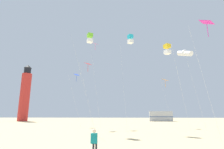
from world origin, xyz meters
The scene contains 12 objects.
kite_flyer_standing centered at (0.30, 4.09, 0.61)m, with size 0.34×0.51×1.16m.
kite_box_gold centered at (6.98, 13.33, 9.10)m, with size 2.18×2.18×9.69m.
kite_diamond_rainbow centered at (-2.71, 22.68, 13.17)m, with size 1.86×1.81×14.13m.
kite_diamond_magenta centered at (8.31, 6.86, 8.47)m, with size 1.79×1.79×9.03m.
kite_tube_white centered at (10.54, 17.92, 10.19)m, with size 2.33×2.80×10.90m.
kite_diamond_orange centered at (8.75, 22.61, 7.10)m, with size 1.38×1.38×7.57m.
kite_diamond_blue centered at (-6.11, 24.01, 8.36)m, with size 2.50×1.97×8.92m.
kite_diamond_scarlet centered at (-3.21, 19.34, 8.93)m, with size 2.47×2.02×9.53m.
kite_box_cyan centered at (2.98, 15.71, 11.46)m, with size 1.78×2.04×12.06m.
kite_box_lime centered at (-2.00, 13.95, 10.94)m, with size 3.23×2.42×11.54m.
lighthouse_distant centered at (-26.97, 45.22, 7.84)m, with size 2.80×2.80×16.80m.
rv_van_silver centered at (12.84, 47.30, 1.39)m, with size 6.62×2.88×2.80m.
Camera 1 is at (1.83, -5.92, 1.93)m, focal length 28.51 mm.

